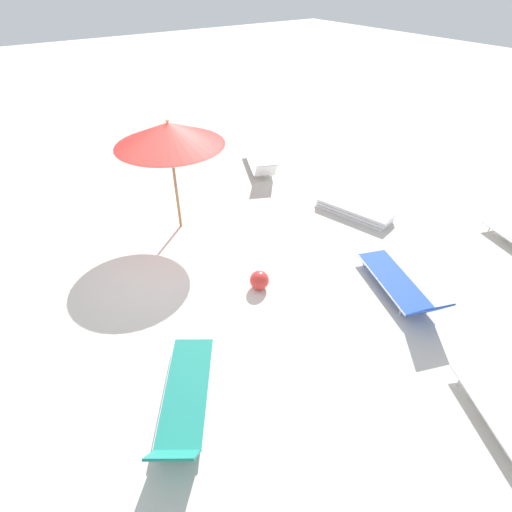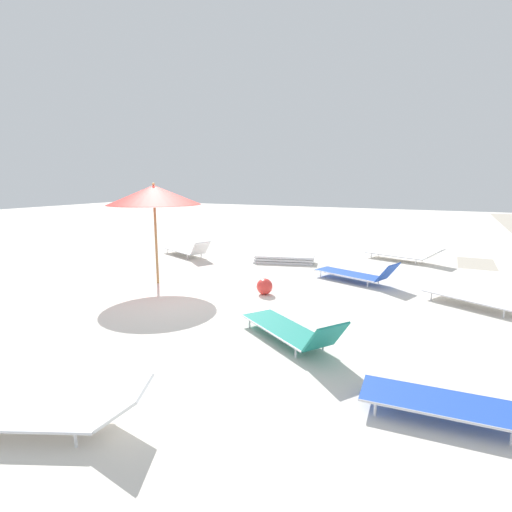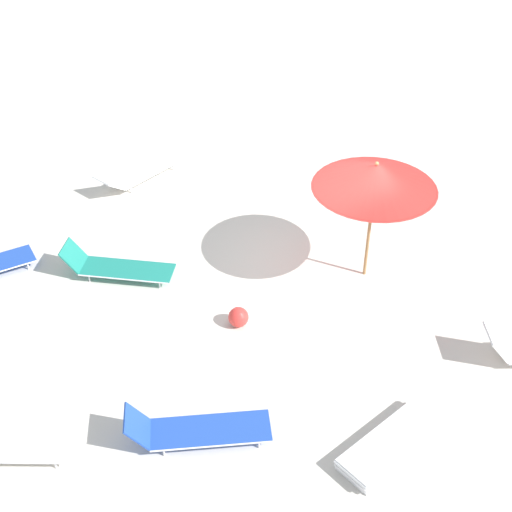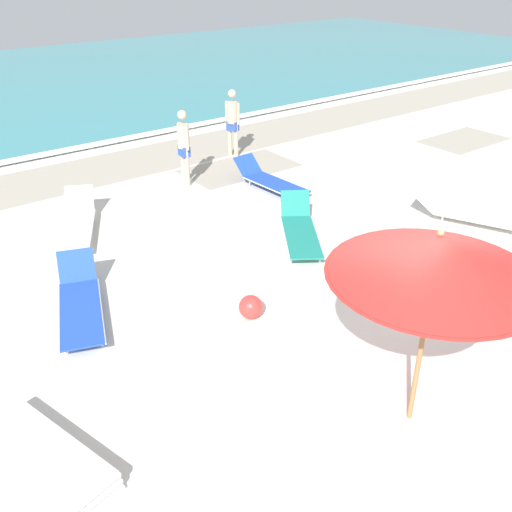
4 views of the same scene
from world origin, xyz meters
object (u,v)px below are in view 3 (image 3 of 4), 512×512
Objects in this scene: beach_umbrella at (375,177)px; lounger_stack at (392,443)px; sun_lounger_under_umbrella at (116,267)px; sun_lounger_mid_beach_solo at (137,174)px; beach_ball at (238,317)px; sun_lounger_near_water_left at (196,429)px.

beach_umbrella is 1.27× the size of lounger_stack.
sun_lounger_mid_beach_solo is (3.22, -1.50, -0.01)m from sun_lounger_under_umbrella.
sun_lounger_mid_beach_solo reaches higher than beach_ball.
beach_umbrella is 1.12× the size of sun_lounger_mid_beach_solo.
sun_lounger_under_umbrella is at bearing 7.65° from lounger_stack.
beach_umbrella reaches higher than beach_ball.
sun_lounger_near_water_left is at bearing 141.05° from beach_ball.
beach_umbrella is 5.21m from sun_lounger_under_umbrella.
lounger_stack is at bearing 162.13° from sun_lounger_mid_beach_solo.
sun_lounger_near_water_left is 6.06× the size of beach_ball.
sun_lounger_mid_beach_solo is at bearing -9.26° from lounger_stack.
sun_lounger_under_umbrella is at bearing 131.27° from sun_lounger_mid_beach_solo.
sun_lounger_under_umbrella reaches higher than sun_lounger_near_water_left.
beach_umbrella is at bearing -80.97° from sun_lounger_under_umbrella.
sun_lounger_mid_beach_solo is at bearing 9.34° from sun_lounger_under_umbrella.
lounger_stack is 3.57m from beach_ball.
sun_lounger_near_water_left is 2.60m from beach_ball.
sun_lounger_near_water_left is (1.43, 2.54, 0.10)m from lounger_stack.
lounger_stack is at bearing -99.27° from sun_lounger_near_water_left.
sun_lounger_mid_beach_solo is at bearing 0.35° from beach_ball.
lounger_stack is at bearing -165.32° from beach_ball.
lounger_stack is 9.04m from sun_lounger_mid_beach_solo.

